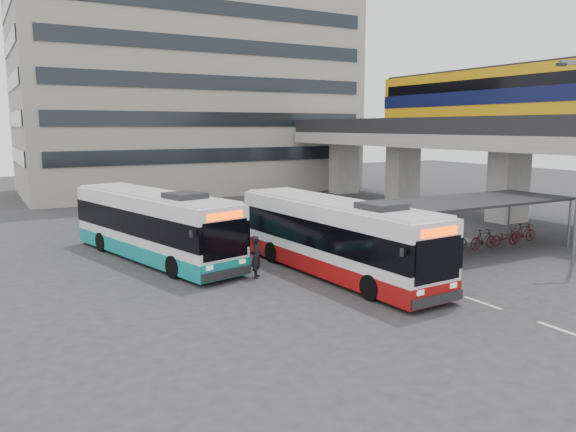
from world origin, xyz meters
TOP-DOWN VIEW (x-y plane):
  - ground at (0.00, 0.00)m, footprint 120.00×120.00m
  - viaduct at (17.00, 10.34)m, footprint 8.00×32.00m
  - bike_shelter at (8.47, 3.00)m, footprint 10.00×4.00m
  - office_block at (6.00, 36.00)m, footprint 30.00×15.00m
  - road_markings at (2.50, -3.00)m, footprint 0.15×7.60m
  - bus_main at (0.23, 2.71)m, footprint 3.04×11.21m
  - bus_teal at (-5.45, 9.03)m, footprint 4.87×11.39m
  - pedestrian at (-2.80, 3.78)m, footprint 0.68×0.75m

SIDE VIEW (x-z plane):
  - ground at x=0.00m, z-range 0.00..0.00m
  - road_markings at x=2.50m, z-range 0.00..0.01m
  - pedestrian at x=-2.80m, z-range 0.00..1.72m
  - bike_shelter at x=8.47m, z-range 0.17..2.71m
  - bus_main at x=0.23m, z-range -0.12..3.16m
  - bus_teal at x=-5.45m, z-range -0.12..3.17m
  - viaduct at x=17.00m, z-range 1.39..11.07m
  - office_block at x=6.00m, z-range 0.00..25.00m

